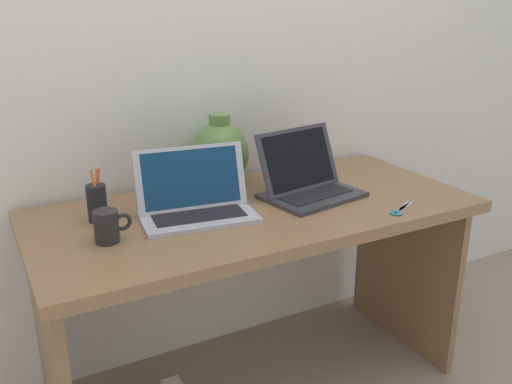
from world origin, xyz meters
TOP-DOWN VIEW (x-y plane):
  - back_wall at (0.00, 0.38)m, footprint 4.40×0.04m
  - desk at (0.00, 0.00)m, footprint 1.48×0.69m
  - laptop_left at (-0.21, 0.02)m, footprint 0.38×0.26m
  - laptop_right at (0.21, 0.02)m, footprint 0.37×0.30m
  - green_vase at (-0.01, 0.27)m, footprint 0.21×0.21m
  - coffee_mug at (-0.51, -0.05)m, footprint 0.11×0.07m
  - pen_cup at (-0.50, 0.12)m, footprint 0.06×0.06m
  - scissors at (0.39, -0.27)m, footprint 0.14×0.09m

SIDE VIEW (x-z plane):
  - desk at x=0.00m, z-range 0.21..0.94m
  - scissors at x=0.39m, z-range 0.73..0.74m
  - coffee_mug at x=-0.51m, z-range 0.73..0.83m
  - laptop_left at x=-0.21m, z-range 0.68..0.90m
  - laptop_right at x=0.21m, z-range 0.68..0.91m
  - pen_cup at x=-0.50m, z-range 0.71..0.88m
  - green_vase at x=-0.01m, z-range 0.72..0.99m
  - back_wall at x=0.00m, z-range 0.00..2.40m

